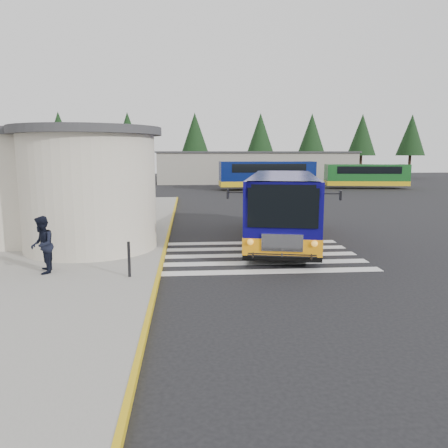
{
  "coord_description": "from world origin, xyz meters",
  "views": [
    {
      "loc": [
        -3.06,
        -17.3,
        3.95
      ],
      "look_at": [
        -1.69,
        -0.5,
        1.21
      ],
      "focal_mm": 35.0,
      "sensor_mm": 36.0,
      "label": 1
    }
  ],
  "objects": [
    {
      "name": "crosswalk",
      "position": [
        -0.5,
        -0.8,
        0.01
      ],
      "size": [
        8.0,
        5.35,
        0.01
      ],
      "color": "silver",
      "rests_on": "ground"
    },
    {
      "name": "transit_bus",
      "position": [
        1.14,
        1.88,
        1.43
      ],
      "size": [
        5.29,
        10.92,
        2.99
      ],
      "rotation": [
        0.0,
        0.0,
        -0.21
      ],
      "color": "#0D0861",
      "rests_on": "ground"
    },
    {
      "name": "far_bus_a",
      "position": [
        5.45,
        29.91,
        1.72
      ],
      "size": [
        10.33,
        3.08,
        2.65
      ],
      "rotation": [
        0.0,
        0.0,
        1.59
      ],
      "color": "#06134D",
      "rests_on": "ground"
    },
    {
      "name": "sidewalk",
      "position": [
        -9.0,
        4.0,
        0.07
      ],
      "size": [
        10.0,
        34.0,
        0.15
      ],
      "primitive_type": "cube",
      "color": "gray",
      "rests_on": "ground"
    },
    {
      "name": "tree_line",
      "position": [
        6.29,
        50.0,
        6.77
      ],
      "size": [
        58.4,
        4.4,
        10.0
      ],
      "color": "black",
      "rests_on": "ground"
    },
    {
      "name": "bollard",
      "position": [
        -4.92,
        -3.96,
        0.71
      ],
      "size": [
        0.09,
        0.09,
        1.11
      ],
      "primitive_type": "cylinder",
      "color": "black",
      "rests_on": "sidewalk"
    },
    {
      "name": "curb_strip",
      "position": [
        -4.05,
        4.0,
        0.08
      ],
      "size": [
        0.12,
        34.0,
        0.16
      ],
      "primitive_type": "cube",
      "color": "gold",
      "rests_on": "ground"
    },
    {
      "name": "pedestrian_b",
      "position": [
        -7.72,
        -3.31,
        1.07
      ],
      "size": [
        0.88,
        1.03,
        1.84
      ],
      "primitive_type": "imported",
      "rotation": [
        0.0,
        0.0,
        -1.35
      ],
      "color": "black",
      "rests_on": "sidewalk"
    },
    {
      "name": "far_bus_b",
      "position": [
        17.02,
        30.85,
        1.52
      ],
      "size": [
        9.34,
        3.76,
        2.34
      ],
      "rotation": [
        0.0,
        0.0,
        1.43
      ],
      "color": "#15511D",
      "rests_on": "ground"
    },
    {
      "name": "pedestrian_a",
      "position": [
        -6.36,
        -0.77,
        1.06
      ],
      "size": [
        0.72,
        0.79,
        1.82
      ],
      "primitive_type": "imported",
      "rotation": [
        0.0,
        0.0,
        2.13
      ],
      "color": "black",
      "rests_on": "sidewalk"
    },
    {
      "name": "station_building",
      "position": [
        -10.84,
        6.91,
        2.57
      ],
      "size": [
        12.7,
        18.7,
        4.8
      ],
      "color": "beige",
      "rests_on": "ground"
    },
    {
      "name": "ground",
      "position": [
        0.0,
        0.0,
        0.0
      ],
      "size": [
        140.0,
        140.0,
        0.0
      ],
      "primitive_type": "plane",
      "color": "black",
      "rests_on": "ground"
    },
    {
      "name": "depot_building",
      "position": [
        6.0,
        42.0,
        2.11
      ],
      "size": [
        26.4,
        8.4,
        4.2
      ],
      "color": "gray",
      "rests_on": "ground"
    }
  ]
}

